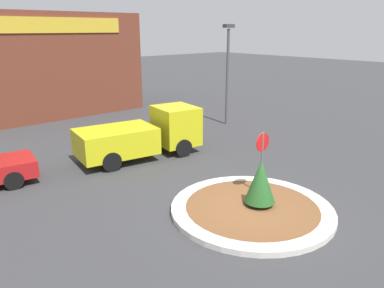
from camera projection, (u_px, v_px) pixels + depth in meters
ground_plane at (252, 211)px, 11.89m from camera, size 120.00×120.00×0.00m
traffic_island at (252, 209)px, 11.86m from camera, size 5.13×5.13×0.18m
stop_sign at (262, 154)px, 12.45m from camera, size 0.64×0.07×2.31m
island_shrub at (261, 181)px, 11.71m from camera, size 0.97×0.97×1.50m
utility_truck at (144, 134)px, 16.68m from camera, size 5.72×2.85×2.12m
storefront_building at (45, 64)px, 25.14m from camera, size 11.36×6.07×6.57m
light_pole at (228, 67)px, 21.78m from camera, size 0.70×0.30×5.80m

